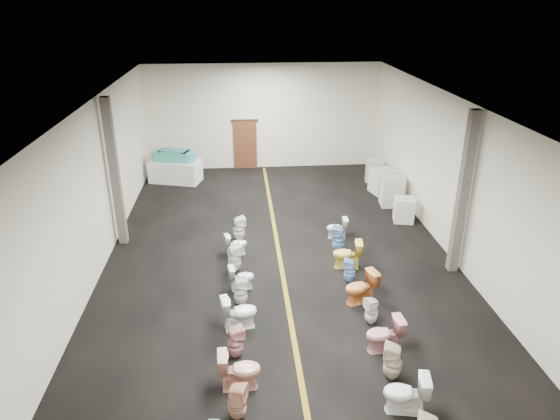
{
  "coord_description": "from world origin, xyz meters",
  "views": [
    {
      "loc": [
        -1.08,
        -13.24,
        7.09
      ],
      "look_at": [
        0.13,
        1.0,
        0.9
      ],
      "focal_mm": 32.0,
      "sensor_mm": 36.0,
      "label": 1
    }
  ],
  "objects_px": {
    "appliance_crate_d": "(373,170)",
    "toilet_left_6": "(241,277)",
    "toilet_left_1": "(237,402)",
    "appliance_crate_a": "(404,210)",
    "toilet_left_9": "(239,229)",
    "appliance_crate_b": "(392,191)",
    "toilet_right_2": "(393,362)",
    "bathtub": "(174,156)",
    "toilet_left_7": "(235,258)",
    "toilet_right_3": "(384,335)",
    "toilet_right_4": "(372,311)",
    "toilet_left_3": "(235,342)",
    "toilet_right_1": "(406,394)",
    "toilet_right_8": "(338,239)",
    "toilet_right_5": "(361,288)",
    "toilet_left_4": "(239,312)",
    "toilet_left_5": "(241,292)",
    "toilet_right_7": "(347,254)",
    "toilet_right_9": "(337,228)",
    "toilet_left_8": "(236,244)",
    "toilet_right_6": "(350,271)",
    "display_table": "(176,171)",
    "appliance_crate_c": "(382,181)",
    "toilet_left_2": "(239,370)"
  },
  "relations": [
    {
      "from": "appliance_crate_d",
      "to": "toilet_left_6",
      "type": "height_order",
      "value": "appliance_crate_d"
    },
    {
      "from": "appliance_crate_d",
      "to": "toilet_left_1",
      "type": "xyz_separation_m",
      "value": [
        -5.67,
        -12.19,
        -0.07
      ]
    },
    {
      "from": "appliance_crate_a",
      "to": "toilet_left_9",
      "type": "relative_size",
      "value": 1.01
    },
    {
      "from": "appliance_crate_b",
      "to": "toilet_right_2",
      "type": "bearing_deg",
      "value": -106.33
    },
    {
      "from": "bathtub",
      "to": "toilet_left_9",
      "type": "xyz_separation_m",
      "value": [
        2.54,
        -5.64,
        -0.66
      ]
    },
    {
      "from": "toilet_left_7",
      "to": "toilet_right_3",
      "type": "relative_size",
      "value": 1.0
    },
    {
      "from": "toilet_right_2",
      "to": "toilet_right_4",
      "type": "height_order",
      "value": "toilet_right_2"
    },
    {
      "from": "toilet_right_2",
      "to": "toilet_left_6",
      "type": "bearing_deg",
      "value": -117.94
    },
    {
      "from": "appliance_crate_b",
      "to": "toilet_left_3",
      "type": "height_order",
      "value": "appliance_crate_b"
    },
    {
      "from": "toilet_right_1",
      "to": "toilet_right_2",
      "type": "distance_m",
      "value": 0.86
    },
    {
      "from": "appliance_crate_a",
      "to": "toilet_right_8",
      "type": "height_order",
      "value": "toilet_right_8"
    },
    {
      "from": "toilet_left_1",
      "to": "toilet_left_6",
      "type": "relative_size",
      "value": 1.14
    },
    {
      "from": "appliance_crate_a",
      "to": "appliance_crate_d",
      "type": "distance_m",
      "value": 4.02
    },
    {
      "from": "toilet_right_4",
      "to": "toilet_right_5",
      "type": "bearing_deg",
      "value": 164.52
    },
    {
      "from": "appliance_crate_a",
      "to": "toilet_left_4",
      "type": "xyz_separation_m",
      "value": [
        -5.6,
        -5.46,
        0.01
      ]
    },
    {
      "from": "toilet_left_5",
      "to": "toilet_right_1",
      "type": "relative_size",
      "value": 0.92
    },
    {
      "from": "toilet_right_7",
      "to": "toilet_right_4",
      "type": "bearing_deg",
      "value": 7.75
    },
    {
      "from": "toilet_left_5",
      "to": "toilet_right_9",
      "type": "xyz_separation_m",
      "value": [
        3.07,
        3.49,
        -0.04
      ]
    },
    {
      "from": "appliance_crate_d",
      "to": "toilet_left_4",
      "type": "distance_m",
      "value": 11.01
    },
    {
      "from": "bathtub",
      "to": "toilet_right_1",
      "type": "height_order",
      "value": "bathtub"
    },
    {
      "from": "toilet_left_9",
      "to": "toilet_right_8",
      "type": "distance_m",
      "value": 3.1
    },
    {
      "from": "toilet_left_1",
      "to": "toilet_left_3",
      "type": "relative_size",
      "value": 1.02
    },
    {
      "from": "toilet_left_5",
      "to": "toilet_left_8",
      "type": "xyz_separation_m",
      "value": [
        -0.11,
        2.65,
        -0.05
      ]
    },
    {
      "from": "appliance_crate_a",
      "to": "toilet_left_4",
      "type": "distance_m",
      "value": 7.83
    },
    {
      "from": "toilet_right_6",
      "to": "toilet_right_9",
      "type": "height_order",
      "value": "toilet_right_6"
    },
    {
      "from": "display_table",
      "to": "appliance_crate_d",
      "type": "distance_m",
      "value": 8.13
    },
    {
      "from": "toilet_right_7",
      "to": "toilet_left_9",
      "type": "bearing_deg",
      "value": -115.26
    },
    {
      "from": "toilet_right_2",
      "to": "toilet_right_9",
      "type": "height_order",
      "value": "toilet_right_2"
    },
    {
      "from": "toilet_left_9",
      "to": "toilet_right_9",
      "type": "height_order",
      "value": "toilet_left_9"
    },
    {
      "from": "toilet_left_8",
      "to": "toilet_right_4",
      "type": "xyz_separation_m",
      "value": [
        3.13,
        -3.67,
        0.01
      ]
    },
    {
      "from": "appliance_crate_c",
      "to": "toilet_left_1",
      "type": "relative_size",
      "value": 1.2
    },
    {
      "from": "toilet_left_2",
      "to": "toilet_right_8",
      "type": "distance_m",
      "value": 6.15
    },
    {
      "from": "appliance_crate_c",
      "to": "toilet_right_9",
      "type": "xyz_separation_m",
      "value": [
        -2.49,
        -3.73,
        -0.13
      ]
    },
    {
      "from": "appliance_crate_d",
      "to": "toilet_right_1",
      "type": "relative_size",
      "value": 1.09
    },
    {
      "from": "toilet_right_1",
      "to": "toilet_right_5",
      "type": "bearing_deg",
      "value": -169.68
    },
    {
      "from": "toilet_left_4",
      "to": "toilet_right_9",
      "type": "xyz_separation_m",
      "value": [
        3.12,
        4.4,
        -0.08
      ]
    },
    {
      "from": "toilet_left_3",
      "to": "toilet_right_8",
      "type": "relative_size",
      "value": 0.91
    },
    {
      "from": "toilet_left_2",
      "to": "toilet_left_6",
      "type": "xyz_separation_m",
      "value": [
        0.09,
        3.59,
        -0.08
      ]
    },
    {
      "from": "toilet_left_3",
      "to": "toilet_left_7",
      "type": "relative_size",
      "value": 0.92
    },
    {
      "from": "appliance_crate_a",
      "to": "toilet_left_8",
      "type": "relative_size",
      "value": 1.23
    },
    {
      "from": "appliance_crate_c",
      "to": "toilet_left_4",
      "type": "distance_m",
      "value": 9.88
    },
    {
      "from": "toilet_right_3",
      "to": "toilet_right_9",
      "type": "distance_m",
      "value": 5.48
    },
    {
      "from": "display_table",
      "to": "toilet_right_1",
      "type": "distance_m",
      "value": 14.01
    },
    {
      "from": "appliance_crate_c",
      "to": "toilet_right_3",
      "type": "relative_size",
      "value": 1.13
    },
    {
      "from": "toilet_right_1",
      "to": "toilet_left_3",
      "type": "bearing_deg",
      "value": -109.31
    },
    {
      "from": "toilet_left_1",
      "to": "appliance_crate_a",
      "type": "bearing_deg",
      "value": -15.76
    },
    {
      "from": "appliance_crate_d",
      "to": "toilet_right_8",
      "type": "distance_m",
      "value": 6.58
    },
    {
      "from": "toilet_left_7",
      "to": "toilet_right_1",
      "type": "height_order",
      "value": "toilet_right_1"
    },
    {
      "from": "toilet_left_7",
      "to": "toilet_right_3",
      "type": "distance_m",
      "value": 4.83
    },
    {
      "from": "display_table",
      "to": "toilet_left_3",
      "type": "distance_m",
      "value": 11.37
    }
  ]
}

